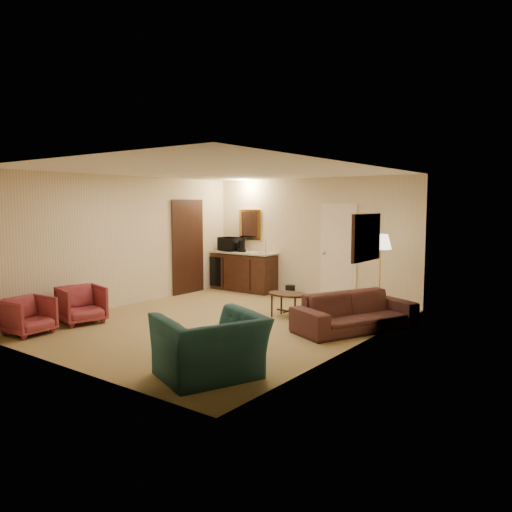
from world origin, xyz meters
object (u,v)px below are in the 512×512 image
at_px(sofa, 355,306).
at_px(rose_chair_near, 81,303).
at_px(wetbar_cabinet, 244,271).
at_px(coffee_table, 288,305).
at_px(rose_chair_far, 28,314).
at_px(waste_bin, 290,291).
at_px(floor_lamp, 380,274).
at_px(microwave, 230,243).
at_px(coffee_maker, 242,246).
at_px(teal_armchair, 210,336).

distance_m(sofa, rose_chair_near, 4.64).
bearing_deg(wetbar_cabinet, coffee_table, -36.03).
relative_size(rose_chair_far, waste_bin, 2.45).
relative_size(wetbar_cabinet, floor_lamp, 1.09).
xyz_separation_m(floor_lamp, waste_bin, (-2.24, 0.43, -0.62)).
bearing_deg(microwave, waste_bin, 11.00).
distance_m(waste_bin, coffee_maker, 1.64).
height_order(waste_bin, microwave, microwave).
height_order(rose_chair_near, waste_bin, rose_chair_near).
bearing_deg(sofa, microwave, 90.68).
xyz_separation_m(rose_chair_far, floor_lamp, (3.84, 4.65, 0.42)).
relative_size(wetbar_cabinet, rose_chair_far, 2.51).
bearing_deg(sofa, wetbar_cabinet, 88.42).
height_order(sofa, teal_armchair, teal_armchair).
bearing_deg(coffee_table, wetbar_cabinet, 143.97).
bearing_deg(teal_armchair, coffee_table, -140.45).
height_order(wetbar_cabinet, teal_armchair, teal_armchair).
distance_m(rose_chair_far, microwave, 5.21).
bearing_deg(teal_armchair, floor_lamp, -160.64).
relative_size(rose_chair_near, coffee_maker, 2.67).
bearing_deg(sofa, coffee_maker, 89.08).
xyz_separation_m(floor_lamp, microwave, (-3.98, 0.50, 0.37)).
height_order(floor_lamp, coffee_maker, floor_lamp).
bearing_deg(waste_bin, wetbar_cabinet, 177.03).
distance_m(sofa, teal_armchair, 3.10).
height_order(wetbar_cabinet, rose_chair_near, wetbar_cabinet).
height_order(rose_chair_far, microwave, microwave).
bearing_deg(teal_armchair, sofa, -164.88).
xyz_separation_m(wetbar_cabinet, teal_armchair, (3.36, -4.92, 0.05)).
distance_m(wetbar_cabinet, waste_bin, 1.39).
relative_size(sofa, coffee_maker, 7.75).
distance_m(floor_lamp, waste_bin, 2.36).
bearing_deg(rose_chair_far, sofa, -55.57).
height_order(sofa, rose_chair_far, sofa).
xyz_separation_m(sofa, rose_chair_near, (-4.00, -2.36, -0.05)).
xyz_separation_m(teal_armchair, rose_chair_far, (-3.61, -0.23, -0.18)).
xyz_separation_m(rose_chair_near, microwave, (-0.15, 4.20, 0.76)).
xyz_separation_m(microwave, coffee_maker, (0.39, -0.05, -0.07)).
xyz_separation_m(coffee_table, floor_lamp, (1.22, 1.22, 0.53)).
height_order(sofa, rose_chair_near, sofa).
bearing_deg(teal_armchair, wetbar_cabinet, -123.36).
distance_m(wetbar_cabinet, teal_armchair, 5.96).
distance_m(sofa, microwave, 4.59).
xyz_separation_m(rose_chair_near, coffee_table, (2.62, 2.48, -0.13)).
xyz_separation_m(sofa, teal_armchair, (-0.39, -3.08, 0.10)).
xyz_separation_m(sofa, rose_chair_far, (-4.00, -3.31, -0.07)).
bearing_deg(rose_chair_far, teal_armchair, -91.49).
relative_size(rose_chair_near, waste_bin, 2.65).
height_order(rose_chair_near, coffee_table, rose_chair_near).
height_order(teal_armchair, microwave, microwave).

